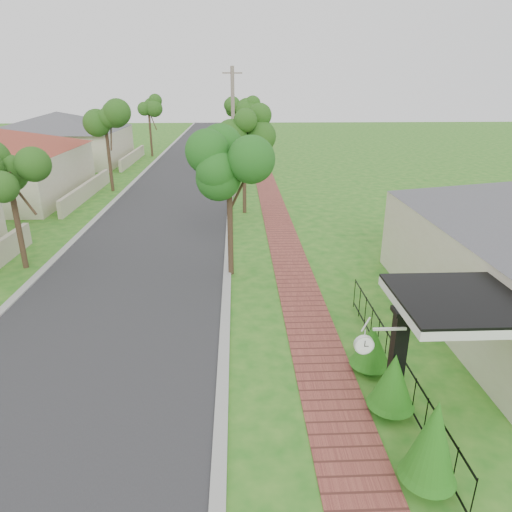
# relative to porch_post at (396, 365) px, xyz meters

# --- Properties ---
(ground) EXTENTS (160.00, 160.00, 0.00)m
(ground) POSITION_rel_porch_post_xyz_m (-4.55, 1.00, -1.12)
(ground) COLOR #216B19
(ground) RESTS_ON ground
(road) EXTENTS (7.00, 120.00, 0.02)m
(road) POSITION_rel_porch_post_xyz_m (-7.55, 21.00, -1.12)
(road) COLOR #28282B
(road) RESTS_ON ground
(kerb_right) EXTENTS (0.30, 120.00, 0.10)m
(kerb_right) POSITION_rel_porch_post_xyz_m (-3.90, 21.00, -1.12)
(kerb_right) COLOR #9E9E99
(kerb_right) RESTS_ON ground
(kerb_left) EXTENTS (0.30, 120.00, 0.10)m
(kerb_left) POSITION_rel_porch_post_xyz_m (-11.20, 21.00, -1.12)
(kerb_left) COLOR #9E9E99
(kerb_left) RESTS_ON ground
(sidewalk) EXTENTS (1.50, 120.00, 0.03)m
(sidewalk) POSITION_rel_porch_post_xyz_m (-1.30, 21.00, -1.12)
(sidewalk) COLOR #99493D
(sidewalk) RESTS_ON ground
(porch_post) EXTENTS (0.48, 0.48, 2.52)m
(porch_post) POSITION_rel_porch_post_xyz_m (0.00, 0.00, 0.00)
(porch_post) COLOR black
(porch_post) RESTS_ON ground
(picket_fence) EXTENTS (0.03, 8.02, 1.00)m
(picket_fence) POSITION_rel_porch_post_xyz_m (0.35, 1.00, -0.59)
(picket_fence) COLOR black
(picket_fence) RESTS_ON ground
(street_trees) EXTENTS (10.70, 37.65, 5.89)m
(street_trees) POSITION_rel_porch_post_xyz_m (-7.42, 27.84, 3.42)
(street_trees) COLOR #382619
(street_trees) RESTS_ON ground
(hedge_row) EXTENTS (0.93, 4.65, 2.08)m
(hedge_row) POSITION_rel_porch_post_xyz_m (-0.10, -0.45, -0.35)
(hedge_row) COLOR #1A5B12
(hedge_row) RESTS_ON ground
(far_house_grey) EXTENTS (15.56, 15.56, 4.60)m
(far_house_grey) POSITION_rel_porch_post_xyz_m (-19.52, 35.00, 1.22)
(far_house_grey) COLOR beige
(far_house_grey) RESTS_ON ground
(parked_car_red) EXTENTS (1.56, 3.73, 1.26)m
(parked_car_red) POSITION_rel_porch_post_xyz_m (-4.81, 32.46, -0.49)
(parked_car_red) COLOR maroon
(parked_car_red) RESTS_ON ground
(parked_car_white) EXTENTS (2.36, 5.19, 1.65)m
(parked_car_white) POSITION_rel_porch_post_xyz_m (-5.10, 31.61, -0.29)
(parked_car_white) COLOR white
(parked_car_white) RESTS_ON ground
(near_tree) EXTENTS (2.01, 2.01, 5.16)m
(near_tree) POSITION_rel_porch_post_xyz_m (-3.75, 8.00, 2.98)
(near_tree) COLOR #382619
(near_tree) RESTS_ON ground
(utility_pole) EXTENTS (1.20, 0.24, 7.95)m
(utility_pole) POSITION_rel_porch_post_xyz_m (-3.65, 21.00, 2.91)
(utility_pole) COLOR gray
(utility_pole) RESTS_ON ground
(station_clock) EXTENTS (1.06, 0.13, 0.59)m
(station_clock) POSITION_rel_porch_post_xyz_m (-0.86, -0.40, 0.83)
(station_clock) COLOR white
(station_clock) RESTS_ON ground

